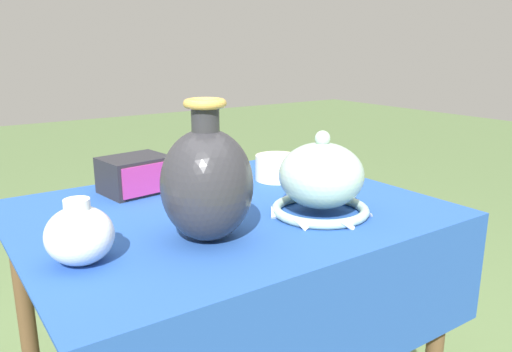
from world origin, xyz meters
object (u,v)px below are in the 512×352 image
at_px(pot_squat_ivory, 277,168).
at_px(jar_round_porcelain, 80,235).
at_px(vase_tall_bulbous, 207,183).
at_px(mosaic_tile_box, 135,175).
at_px(vase_dome_bell, 321,181).

bearing_deg(pot_squat_ivory, jar_round_porcelain, -157.67).
bearing_deg(jar_round_porcelain, vase_tall_bulbous, -6.36).
bearing_deg(mosaic_tile_box, vase_tall_bulbous, -98.78).
height_order(vase_tall_bulbous, vase_dome_bell, vase_tall_bulbous).
bearing_deg(mosaic_tile_box, pot_squat_ivory, -24.30).
relative_size(vase_tall_bulbous, vase_dome_bell, 1.18).
xyz_separation_m(mosaic_tile_box, jar_round_porcelain, (-0.25, -0.38, 0.01)).
distance_m(vase_dome_bell, jar_round_porcelain, 0.54).
bearing_deg(vase_tall_bulbous, vase_dome_bell, -2.76).
relative_size(vase_tall_bulbous, jar_round_porcelain, 2.33).
bearing_deg(mosaic_tile_box, vase_dome_bell, -63.63).
distance_m(mosaic_tile_box, pot_squat_ivory, 0.40).
distance_m(jar_round_porcelain, pot_squat_ivory, 0.69).
bearing_deg(vase_tall_bulbous, mosaic_tile_box, 89.22).
bearing_deg(jar_round_porcelain, mosaic_tile_box, 56.21).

